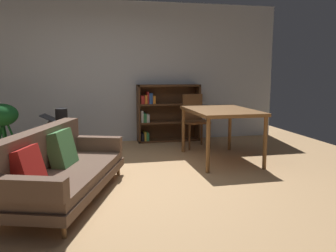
# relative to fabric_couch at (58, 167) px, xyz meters

# --- Properties ---
(ground_plane) EXTENTS (8.16, 8.16, 0.00)m
(ground_plane) POSITION_rel_fabric_couch_xyz_m (0.76, 0.36, -0.35)
(ground_plane) COLOR tan
(back_wall_panel) EXTENTS (6.80, 0.10, 2.70)m
(back_wall_panel) POSITION_rel_fabric_couch_xyz_m (0.76, 3.06, 1.00)
(back_wall_panel) COLOR silver
(back_wall_panel) RESTS_ON ground_plane
(fabric_couch) EXTENTS (1.39, 2.13, 0.76)m
(fabric_couch) POSITION_rel_fabric_couch_xyz_m (0.00, 0.00, 0.00)
(fabric_couch) COLOR brown
(fabric_couch) RESTS_ON ground_plane
(media_console) EXTENTS (0.38, 1.06, 0.59)m
(media_console) POSITION_rel_fabric_couch_xyz_m (-0.10, 1.86, -0.06)
(media_console) COLOR #56351E
(media_console) RESTS_ON ground_plane
(open_laptop) EXTENTS (0.48, 0.39, 0.11)m
(open_laptop) POSITION_rel_fabric_couch_xyz_m (-0.16, 1.96, 0.26)
(open_laptop) COLOR silver
(open_laptop) RESTS_ON media_console
(desk_speaker) EXTENTS (0.18, 0.18, 0.23)m
(desk_speaker) POSITION_rel_fabric_couch_xyz_m (-0.07, 1.67, 0.35)
(desk_speaker) COLOR black
(desk_speaker) RESTS_ON media_console
(potted_floor_plant) EXTENTS (0.50, 0.50, 0.88)m
(potted_floor_plant) POSITION_rel_fabric_couch_xyz_m (-0.98, 1.96, 0.26)
(potted_floor_plant) COLOR brown
(potted_floor_plant) RESTS_ON ground_plane
(dining_table) EXTENTS (0.95, 1.38, 0.80)m
(dining_table) POSITION_rel_fabric_couch_xyz_m (2.33, 1.19, 0.38)
(dining_table) COLOR brown
(dining_table) RESTS_ON ground_plane
(dining_chair_near) EXTENTS (0.46, 0.42, 0.96)m
(dining_chair_near) POSITION_rel_fabric_couch_xyz_m (2.23, 2.23, 0.19)
(dining_chair_near) COLOR brown
(dining_chair_near) RESTS_ON ground_plane
(bookshelf) EXTENTS (1.24, 0.31, 1.12)m
(bookshelf) POSITION_rel_fabric_couch_xyz_m (1.81, 2.89, 0.21)
(bookshelf) COLOR #56351E
(bookshelf) RESTS_ON ground_plane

